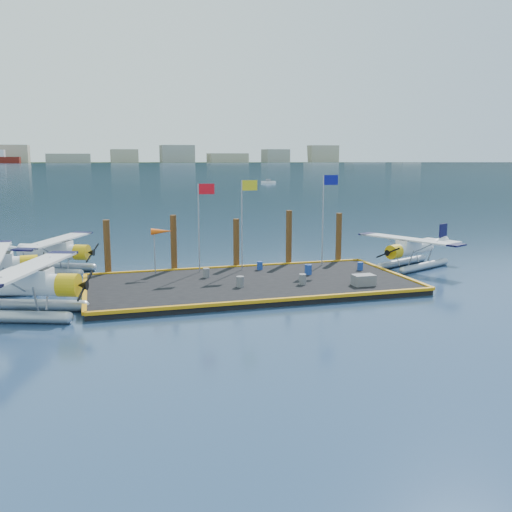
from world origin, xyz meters
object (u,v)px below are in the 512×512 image
(flagpole_yellow, at_px, (245,211))
(seaplane_a, at_px, (22,288))
(seaplane_d, at_px, (411,251))
(drum_4, at_px, (360,266))
(drum_3, at_px, (240,282))
(piling_0, at_px, (107,249))
(seaplane_c, at_px, (52,254))
(crate, at_px, (363,280))
(piling_2, at_px, (236,245))
(windsock, at_px, (161,232))
(piling_3, at_px, (289,240))
(drum_2, at_px, (308,270))
(flagpole_blue, at_px, (326,206))
(piling_4, at_px, (339,239))
(flagpole_red, at_px, (202,214))
(piling_1, at_px, (174,245))
(drum_1, at_px, (303,279))
(drum_5, at_px, (260,266))
(drum_0, at_px, (206,273))

(flagpole_yellow, bearing_deg, seaplane_a, -153.18)
(seaplane_d, height_order, drum_4, seaplane_d)
(drum_3, relative_size, piling_0, 0.16)
(drum_4, bearing_deg, seaplane_c, 161.49)
(seaplane_c, height_order, crate, seaplane_c)
(flagpole_yellow, height_order, piling_2, flagpole_yellow)
(seaplane_c, bearing_deg, drum_3, 74.35)
(windsock, bearing_deg, drum_4, -10.00)
(seaplane_c, distance_m, crate, 21.83)
(windsock, bearing_deg, piling_3, 9.53)
(seaplane_c, height_order, flagpole_yellow, flagpole_yellow)
(drum_2, height_order, piling_2, piling_2)
(flagpole_blue, relative_size, windsock, 2.08)
(drum_3, distance_m, flagpole_blue, 10.03)
(seaplane_d, xyz_separation_m, flagpole_yellow, (-12.54, 0.89, 3.20))
(drum_2, distance_m, piling_2, 5.95)
(crate, height_order, piling_4, piling_4)
(drum_4, bearing_deg, drum_3, -163.58)
(flagpole_red, bearing_deg, crate, -37.97)
(seaplane_c, distance_m, piling_1, 8.79)
(crate, distance_m, piling_2, 10.32)
(flagpole_blue, distance_m, piling_0, 15.51)
(seaplane_d, xyz_separation_m, piling_0, (-21.74, 2.49, 0.69))
(drum_1, bearing_deg, piling_1, 134.26)
(drum_5, height_order, windsock, windsock)
(windsock, distance_m, piling_1, 2.21)
(piling_4, bearing_deg, drum_3, -144.65)
(flagpole_red, bearing_deg, drum_5, -3.79)
(drum_4, relative_size, flagpole_yellow, 0.09)
(flagpole_red, xyz_separation_m, flagpole_yellow, (3.00, 0.00, 0.12))
(drum_1, relative_size, windsock, 0.21)
(drum_5, xyz_separation_m, piling_0, (-10.21, 1.87, 1.32))
(seaplane_a, relative_size, drum_0, 16.02)
(drum_3, xyz_separation_m, piling_1, (-3.03, 6.72, 1.37))
(crate, height_order, piling_3, piling_3)
(drum_3, bearing_deg, seaplane_a, -171.38)
(seaplane_a, xyz_separation_m, flagpole_blue, (19.73, 6.95, 3.16))
(piling_2, bearing_deg, piling_1, 180.00)
(drum_0, distance_m, piling_3, 7.85)
(drum_0, height_order, flagpole_yellow, flagpole_yellow)
(seaplane_c, bearing_deg, piling_1, 95.30)
(seaplane_c, distance_m, flagpole_yellow, 14.07)
(drum_2, relative_size, crate, 0.51)
(drum_4, relative_size, piling_0, 0.14)
(drum_0, relative_size, windsock, 0.19)
(seaplane_c, relative_size, flagpole_blue, 1.34)
(drum_3, relative_size, flagpole_red, 0.11)
(drum_1, xyz_separation_m, piling_1, (-6.92, 7.10, 1.38))
(drum_5, bearing_deg, windsock, 177.75)
(flagpole_yellow, relative_size, piling_4, 1.55)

